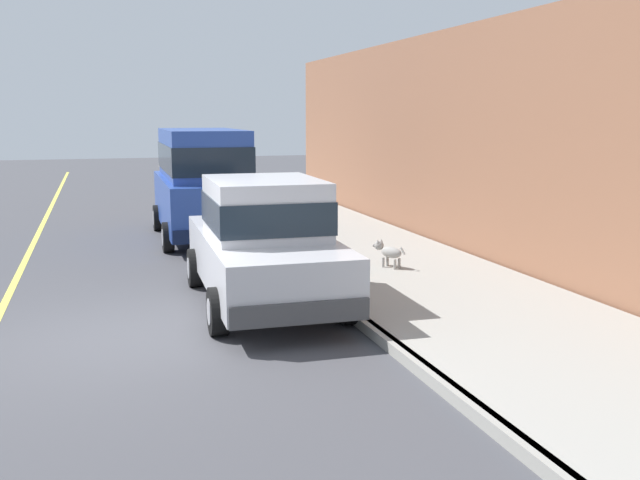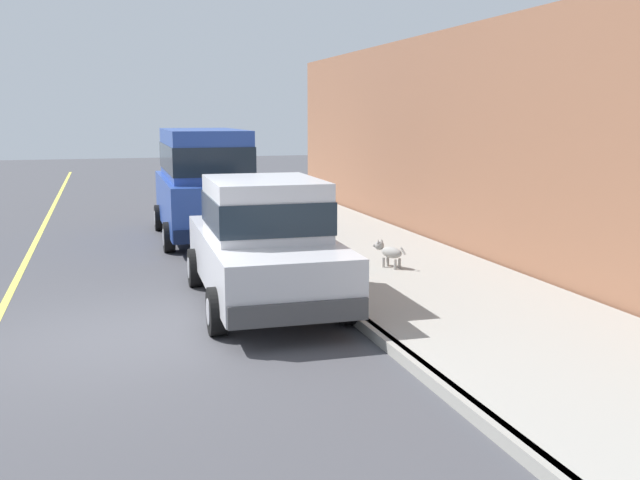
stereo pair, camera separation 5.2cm
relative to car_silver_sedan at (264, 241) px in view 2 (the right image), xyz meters
name	(u,v)px [view 2 (the right image)]	position (x,y,z in m)	size (l,w,h in m)	color
ground_plane	(117,340)	(-2.21, -1.18, -0.98)	(80.00, 80.00, 0.00)	#424247
curb	(352,315)	(0.99, -1.18, -0.91)	(0.16, 64.00, 0.14)	gray
sidewalk	(466,305)	(2.79, -1.18, -0.91)	(3.60, 64.00, 0.14)	#99968E
car_silver_sedan	(264,241)	(0.00, 0.00, 0.00)	(2.12, 4.65, 1.92)	#BCBCC1
car_blue_van	(204,179)	(-0.04, 6.14, 0.41)	(2.18, 4.92, 2.52)	#28479E
dog_grey	(389,252)	(2.58, 1.31, -0.55)	(0.42, 0.69, 0.49)	#999691
building_facade	(446,141)	(4.89, 3.79, 1.31)	(0.50, 20.00, 4.59)	#8C5B42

